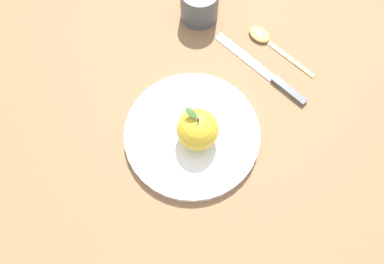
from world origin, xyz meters
The scene contains 6 objects.
ground_plane centered at (0.00, 0.00, 0.00)m, with size 2.40×2.40×0.00m, color olive.
dinner_plate centered at (0.01, 0.05, 0.01)m, with size 0.25×0.25×0.02m.
apple centered at (0.00, 0.05, 0.05)m, with size 0.07×0.07×0.09m.
cup centered at (0.19, -0.16, 0.04)m, with size 0.08×0.08×0.07m.
knife centered at (-0.01, -0.15, 0.00)m, with size 0.23×0.02×0.01m.
spoon centered at (0.05, -0.21, 0.01)m, with size 0.17×0.03×0.01m.
Camera 1 is at (-0.16, 0.24, 0.66)m, focal length 35.64 mm.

